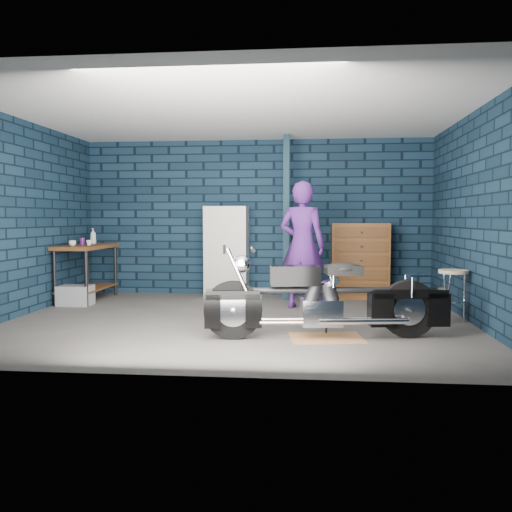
{
  "coord_description": "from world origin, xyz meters",
  "views": [
    {
      "loc": [
        0.93,
        -6.95,
        1.34
      ],
      "look_at": [
        0.21,
        0.3,
        0.83
      ],
      "focal_mm": 38.0,
      "sensor_mm": 36.0,
      "label": 1
    }
  ],
  "objects_px": {
    "storage_bin": "(75,295)",
    "motorcycle": "(327,293)",
    "workbench": "(87,273)",
    "tool_chest": "(360,261)",
    "shop_stool": "(453,296)",
    "locker": "(227,251)",
    "person": "(302,245)"
  },
  "relations": [
    {
      "from": "storage_bin",
      "to": "motorcycle",
      "type": "bearing_deg",
      "value": -27.04
    },
    {
      "from": "workbench",
      "to": "tool_chest",
      "type": "bearing_deg",
      "value": 9.01
    },
    {
      "from": "workbench",
      "to": "shop_stool",
      "type": "relative_size",
      "value": 2.06
    },
    {
      "from": "locker",
      "to": "storage_bin",
      "type": "bearing_deg",
      "value": -151.01
    },
    {
      "from": "motorcycle",
      "to": "person",
      "type": "xyz_separation_m",
      "value": [
        -0.3,
        2.01,
        0.43
      ]
    },
    {
      "from": "motorcycle",
      "to": "tool_chest",
      "type": "relative_size",
      "value": 1.84
    },
    {
      "from": "motorcycle",
      "to": "storage_bin",
      "type": "relative_size",
      "value": 4.71
    },
    {
      "from": "locker",
      "to": "tool_chest",
      "type": "relative_size",
      "value": 1.23
    },
    {
      "from": "person",
      "to": "shop_stool",
      "type": "bearing_deg",
      "value": 169.86
    },
    {
      "from": "workbench",
      "to": "shop_stool",
      "type": "bearing_deg",
      "value": -13.56
    },
    {
      "from": "tool_chest",
      "to": "motorcycle",
      "type": "bearing_deg",
      "value": -101.63
    },
    {
      "from": "storage_bin",
      "to": "locker",
      "type": "xyz_separation_m",
      "value": [
        2.18,
        1.21,
        0.62
      ]
    },
    {
      "from": "person",
      "to": "shop_stool",
      "type": "height_order",
      "value": "person"
    },
    {
      "from": "workbench",
      "to": "storage_bin",
      "type": "distance_m",
      "value": 0.58
    },
    {
      "from": "motorcycle",
      "to": "storage_bin",
      "type": "xyz_separation_m",
      "value": [
        -3.79,
        1.93,
        -0.36
      ]
    },
    {
      "from": "person",
      "to": "storage_bin",
      "type": "xyz_separation_m",
      "value": [
        -3.48,
        -0.08,
        -0.79
      ]
    },
    {
      "from": "workbench",
      "to": "tool_chest",
      "type": "relative_size",
      "value": 1.11
    },
    {
      "from": "motorcycle",
      "to": "shop_stool",
      "type": "height_order",
      "value": "motorcycle"
    },
    {
      "from": "locker",
      "to": "workbench",
      "type": "bearing_deg",
      "value": -162.18
    },
    {
      "from": "workbench",
      "to": "storage_bin",
      "type": "relative_size",
      "value": 2.83
    },
    {
      "from": "motorcycle",
      "to": "storage_bin",
      "type": "height_order",
      "value": "motorcycle"
    },
    {
      "from": "motorcycle",
      "to": "person",
      "type": "bearing_deg",
      "value": 90.57
    },
    {
      "from": "workbench",
      "to": "person",
      "type": "xyz_separation_m",
      "value": [
        3.5,
        -0.42,
        0.49
      ]
    },
    {
      "from": "storage_bin",
      "to": "shop_stool",
      "type": "height_order",
      "value": "shop_stool"
    },
    {
      "from": "storage_bin",
      "to": "tool_chest",
      "type": "distance_m",
      "value": 4.62
    },
    {
      "from": "shop_stool",
      "to": "tool_chest",
      "type": "bearing_deg",
      "value": 116.47
    },
    {
      "from": "person",
      "to": "shop_stool",
      "type": "xyz_separation_m",
      "value": [
        1.96,
        -0.89,
        -0.6
      ]
    },
    {
      "from": "motorcycle",
      "to": "tool_chest",
      "type": "distance_m",
      "value": 3.21
    },
    {
      "from": "motorcycle",
      "to": "locker",
      "type": "distance_m",
      "value": 3.54
    },
    {
      "from": "shop_stool",
      "to": "locker",
      "type": "bearing_deg",
      "value": 148.2
    },
    {
      "from": "locker",
      "to": "tool_chest",
      "type": "height_order",
      "value": "locker"
    },
    {
      "from": "workbench",
      "to": "person",
      "type": "relative_size",
      "value": 0.74
    }
  ]
}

